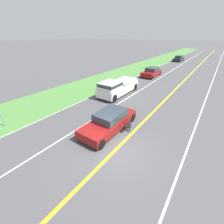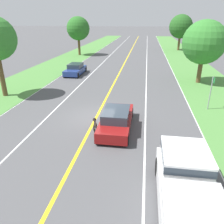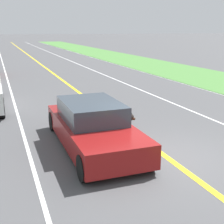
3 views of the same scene
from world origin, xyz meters
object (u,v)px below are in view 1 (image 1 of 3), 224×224
object	(u,v)px
ego_car	(109,121)
pickup_truck	(117,87)
car_trailing_near	(151,72)
car_trailing_mid	(179,59)
dog	(129,124)

from	to	relation	value
ego_car	pickup_truck	bearing A→B (deg)	-61.36
pickup_truck	car_trailing_near	distance (m)	10.25
car_trailing_mid	ego_car	bearing A→B (deg)	96.01
dog	ego_car	bearing A→B (deg)	7.23
dog	car_trailing_near	distance (m)	16.52
car_trailing_near	car_trailing_mid	bearing A→B (deg)	-89.16
ego_car	pickup_truck	world-z (taller)	pickup_truck
ego_car	car_trailing_mid	bearing A→B (deg)	-83.99
ego_car	car_trailing_near	bearing A→B (deg)	-78.17
pickup_truck	car_trailing_near	xyz separation A→B (m)	(0.06, -10.24, -0.25)
dog	car_trailing_near	size ratio (longest dim) A/B	0.25
dog	car_trailing_near	world-z (taller)	car_trailing_near
car_trailing_near	car_trailing_mid	distance (m)	18.93
ego_car	car_trailing_near	world-z (taller)	car_trailing_near
dog	pickup_truck	xyz separation A→B (m)	(4.64, -5.60, 0.40)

